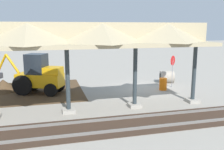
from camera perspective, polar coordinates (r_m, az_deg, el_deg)
ground_plane at (r=19.44m, az=8.17°, el=-3.04°), size 120.00×120.00×0.00m
dirt_work_zone at (r=19.27m, az=-19.89°, el=-3.70°), size 8.65×7.00×0.01m
platform_canopy at (r=13.39m, az=-18.77°, el=8.33°), size 20.46×3.20×4.90m
rail_tracks at (r=13.85m, az=18.79°, el=-9.15°), size 60.00×2.58×0.15m
stop_sign at (r=19.90m, az=13.70°, el=2.35°), size 0.62×0.49×2.48m
backhoe at (r=18.35m, az=-16.62°, el=-0.18°), size 5.29×3.34×2.82m
dirt_mound at (r=20.06m, az=-23.51°, el=-3.41°), size 4.20×4.20×1.76m
concrete_pipe at (r=21.64m, az=12.42°, el=-0.40°), size 1.37×1.28×1.00m
traffic_barrel at (r=19.04m, az=11.59°, el=-2.05°), size 0.56×0.56×0.90m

